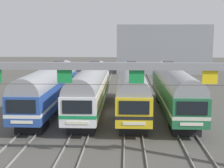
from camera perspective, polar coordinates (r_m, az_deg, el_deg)
ground_plane at (r=33.16m, az=-0.15°, el=-5.21°), size 160.00×160.00×0.00m
track_bed at (r=49.79m, az=0.77°, el=-0.32°), size 14.37×70.00×0.15m
commuter_train_blue at (r=33.52m, az=-11.20°, el=-0.53°), size 2.88×18.06×5.05m
commuter_train_white at (r=32.77m, az=-3.90°, el=-0.59°), size 2.88×18.06×5.05m
commuter_train_yellow at (r=32.57m, az=3.62°, el=-0.65°), size 2.88×18.06×5.05m
commuter_train_green at (r=32.93m, az=11.10°, el=-0.69°), size 2.88×18.06×5.05m
catenary_gantry at (r=18.91m, az=-2.08°, el=-0.15°), size 18.11×0.44×6.97m
maintenance_building at (r=69.36m, az=8.95°, el=6.29°), size 19.11×10.00×10.00m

